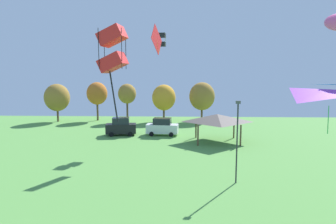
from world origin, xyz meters
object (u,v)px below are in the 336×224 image
(kite_flying_3, at_px, (329,95))
(treeline_tree_2, at_px, (127,94))
(parked_car_second_from_left, at_px, (162,127))
(treeline_tree_4, at_px, (202,96))
(kite_flying_7, at_px, (295,129))
(park_pavilion, at_px, (217,118))
(treeline_tree_1, at_px, (97,94))
(kite_flying_4, at_px, (113,50))
(parked_car_leftmost, at_px, (121,127))
(kite_flying_2, at_px, (157,39))
(kite_flying_1, at_px, (161,40))
(light_post_1, at_px, (237,138))
(treeline_tree_3, at_px, (164,98))
(treeline_tree_0, at_px, (57,98))

(kite_flying_3, relative_size, treeline_tree_2, 0.39)
(parked_car_second_from_left, xyz_separation_m, treeline_tree_4, (6.58, 13.11, 3.40))
(kite_flying_7, height_order, park_pavilion, kite_flying_7)
(kite_flying_3, distance_m, treeline_tree_1, 42.86)
(kite_flying_4, relative_size, treeline_tree_1, 0.44)
(kite_flying_4, xyz_separation_m, kite_flying_7, (7.48, 3.66, -3.26))
(parked_car_leftmost, bearing_deg, kite_flying_2, -59.04)
(parked_car_leftmost, relative_size, parked_car_second_from_left, 0.95)
(parked_car_leftmost, bearing_deg, kite_flying_4, -86.43)
(kite_flying_1, bearing_deg, kite_flying_3, -56.09)
(light_post_1, relative_size, treeline_tree_1, 0.93)
(kite_flying_4, height_order, treeline_tree_3, kite_flying_4)
(kite_flying_4, distance_m, light_post_1, 16.19)
(kite_flying_3, xyz_separation_m, treeline_tree_2, (-19.78, 33.43, -2.22))
(kite_flying_1, height_order, park_pavilion, kite_flying_1)
(treeline_tree_0, relative_size, treeline_tree_4, 0.96)
(kite_flying_2, xyz_separation_m, treeline_tree_0, (-19.72, 19.07, -8.19))
(kite_flying_3, bearing_deg, treeline_tree_2, 120.61)
(kite_flying_4, xyz_separation_m, parked_car_second_from_left, (-0.22, 32.07, -8.34))
(parked_car_leftmost, bearing_deg, parked_car_second_from_left, -5.13)
(kite_flying_3, xyz_separation_m, treeline_tree_4, (-6.06, 34.24, -2.68))
(kite_flying_7, xyz_separation_m, treeline_tree_0, (-27.60, 40.02, -1.88))
(parked_car_leftmost, xyz_separation_m, treeline_tree_4, (12.47, 13.33, 3.35))
(park_pavilion, height_order, treeline_tree_0, treeline_tree_0)
(kite_flying_3, height_order, parked_car_leftmost, kite_flying_3)
(parked_car_second_from_left, bearing_deg, treeline_tree_2, 125.60)
(parked_car_second_from_left, bearing_deg, treeline_tree_3, 97.38)
(kite_flying_2, xyz_separation_m, kite_flying_7, (7.89, -20.95, -6.32))
(light_post_1, relative_size, treeline_tree_3, 0.98)
(kite_flying_2, height_order, treeline_tree_1, kite_flying_2)
(parked_car_leftmost, relative_size, treeline_tree_2, 0.64)
(light_post_1, bearing_deg, treeline_tree_4, 90.78)
(kite_flying_1, relative_size, kite_flying_7, 0.43)
(kite_flying_2, xyz_separation_m, treeline_tree_4, (6.76, 20.57, -7.99))
(kite_flying_7, distance_m, light_post_1, 10.19)
(kite_flying_1, distance_m, kite_flying_7, 27.92)
(kite_flying_1, height_order, treeline_tree_3, kite_flying_1)
(light_post_1, height_order, treeline_tree_4, treeline_tree_4)
(treeline_tree_4, bearing_deg, light_post_1, -89.22)
(kite_flying_4, xyz_separation_m, park_pavilion, (7.08, 28.31, -6.46))
(parked_car_leftmost, xyz_separation_m, treeline_tree_3, (5.47, 12.72, 3.15))
(light_post_1, bearing_deg, treeline_tree_3, 103.46)
(kite_flying_4, distance_m, treeline_tree_0, 48.37)
(parked_car_second_from_left, height_order, light_post_1, light_post_1)
(kite_flying_4, bearing_deg, treeline_tree_3, 90.83)
(kite_flying_3, xyz_separation_m, treeline_tree_0, (-32.54, 32.75, -2.88))
(kite_flying_1, height_order, parked_car_leftmost, kite_flying_1)
(park_pavilion, relative_size, light_post_1, 1.00)
(kite_flying_2, bearing_deg, parked_car_second_from_left, 88.59)
(kite_flying_1, relative_size, treeline_tree_2, 0.24)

